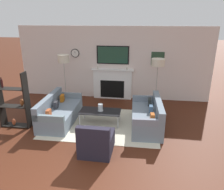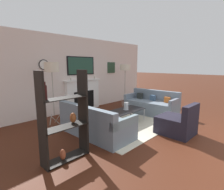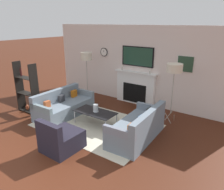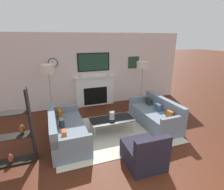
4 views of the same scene
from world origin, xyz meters
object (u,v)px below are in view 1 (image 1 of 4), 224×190
Objects in this scene: couch_right at (148,117)px; armchair at (96,142)px; hurricane_candle at (100,108)px; couch_left at (59,113)px; floor_lamp_right at (158,63)px; shelf_unit at (14,102)px; coffee_table at (100,112)px; floor_lamp_left at (64,59)px.

couch_right reaches higher than armchair.
armchair is 1.51m from hurricane_candle.
couch_left is 3.51m from floor_lamp_right.
shelf_unit is (-4.02, -1.93, -0.84)m from floor_lamp_right.
coffee_table is (-1.38, 0.02, 0.08)m from couch_right.
couch_right is 1.05× the size of floor_lamp_right.
floor_lamp_right is at bearing 25.63° from shelf_unit.
shelf_unit is (-0.82, -1.93, -0.88)m from floor_lamp_left.
hurricane_candle is 0.12× the size of floor_lamp_right.
armchair is at bearing -44.92° from couch_left.
floor_lamp_left is at bearing 137.07° from coffee_table.
armchair is 2.76m from shelf_unit.
floor_lamp_right is (0.29, 1.45, 1.28)m from couch_right.
hurricane_candle is 0.12× the size of floor_lamp_left.
floor_lamp_left is 1.03× the size of floor_lamp_right.
armchair is at bearing -129.46° from couch_right.
floor_lamp_left is (-1.54, 1.41, 1.13)m from hurricane_candle.
hurricane_candle is at bearing 2.01° from couch_left.
shelf_unit is (-2.36, -0.52, 0.25)m from hurricane_candle.
shelf_unit is at bearing -156.49° from couch_left.
coffee_table is at bearing 97.49° from armchair.
hurricane_candle is at bearing 12.51° from shelf_unit.
armchair is 0.52× the size of shelf_unit.
floor_lamp_left is (-1.53, 1.43, 1.24)m from coffee_table.
hurricane_candle is (-0.19, 1.48, 0.22)m from armchair.
floor_lamp_right is (2.92, 1.45, 1.30)m from couch_left.
couch_left is 8.89× the size of hurricane_candle.
hurricane_candle is 2.43m from shelf_unit.
shelf_unit is (-1.10, -0.48, 0.46)m from couch_left.
hurricane_candle is 0.13× the size of shelf_unit.
floor_lamp_left is at bearing 153.59° from couch_right.
couch_left is 1.26m from coffee_table.
couch_right is 3.79m from shelf_unit.
couch_left is at bearing -178.96° from coffee_table.
floor_lamp_right is (1.66, 1.41, 1.09)m from hurricane_candle.
floor_lamp_left is (-1.73, 2.89, 1.35)m from armchair.
armchair is 1.48m from coffee_table.
armchair is at bearing -82.86° from hurricane_candle.
floor_lamp_left reaches higher than couch_left.
coffee_table is at bearing -106.64° from hurricane_candle.
floor_lamp_right is at bearing 40.25° from hurricane_candle.
floor_lamp_right is at bearing -0.00° from floor_lamp_left.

